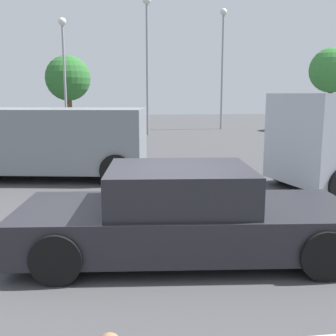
{
  "coord_description": "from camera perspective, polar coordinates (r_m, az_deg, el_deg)",
  "views": [
    {
      "loc": [
        -0.62,
        -5.61,
        2.26
      ],
      "look_at": [
        0.34,
        1.77,
        0.9
      ],
      "focal_mm": 43.06,
      "sensor_mm": 36.0,
      "label": 1
    }
  ],
  "objects": [
    {
      "name": "light_post_mid",
      "position": [
        22.96,
        -2.97,
        17.07
      ],
      "size": [
        0.44,
        0.44,
        7.43
      ],
      "color": "gray",
      "rests_on": "ground_plane"
    },
    {
      "name": "light_post_far",
      "position": [
        24.48,
        -14.55,
        15.08
      ],
      "size": [
        0.44,
        0.44,
        6.5
      ],
      "color": "gray",
      "rests_on": "ground_plane"
    },
    {
      "name": "ground_plane",
      "position": [
        6.08,
        -1.05,
        -11.48
      ],
      "size": [
        80.0,
        80.0,
        0.0
      ],
      "primitive_type": "plane",
      "color": "#424244"
    },
    {
      "name": "tree_back_center",
      "position": [
        27.54,
        -13.98,
        12.19
      ],
      "size": [
        2.91,
        2.91,
        4.76
      ],
      "color": "brown",
      "rests_on": "ground_plane"
    },
    {
      "name": "sedan_foreground",
      "position": [
        5.71,
        2.35,
        -6.7
      ],
      "size": [
        4.8,
        2.23,
        1.28
      ],
      "rotation": [
        0.0,
        0.0,
        -0.09
      ],
      "color": "#232328",
      "rests_on": "ground_plane"
    },
    {
      "name": "tree_back_left",
      "position": [
        27.78,
        22.19,
        12.66
      ],
      "size": [
        2.79,
        2.79,
        5.15
      ],
      "color": "brown",
      "rests_on": "ground_plane"
    },
    {
      "name": "light_post_near",
      "position": [
        27.17,
        7.75,
        16.16
      ],
      "size": [
        0.44,
        0.44,
        7.61
      ],
      "color": "gray",
      "rests_on": "ground_plane"
    },
    {
      "name": "suv_dark",
      "position": [
        11.36,
        -15.93,
        3.81
      ],
      "size": [
        5.13,
        2.81,
        1.89
      ],
      "rotation": [
        0.0,
        0.0,
        2.97
      ],
      "color": "gray",
      "rests_on": "ground_plane"
    }
  ]
}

